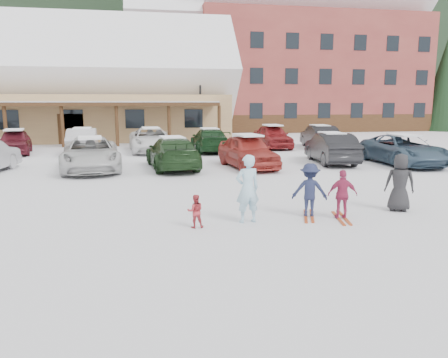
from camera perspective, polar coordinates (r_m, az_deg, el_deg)
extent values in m
plane|color=white|center=(11.03, -0.59, -6.07)|extent=(160.00, 160.00, 0.00)
cube|color=black|center=(96.78, -9.80, 19.40)|extent=(300.00, 70.00, 38.00)
cube|color=tan|center=(39.13, -21.23, 7.54)|extent=(28.00, 10.00, 3.60)
cube|color=#422814|center=(33.03, -23.33, 8.97)|extent=(25.20, 2.60, 0.25)
cube|color=white|center=(39.19, -21.58, 13.00)|extent=(29.12, 9.69, 9.69)
cube|color=maroon|center=(51.70, 9.98, 13.17)|extent=(24.00, 14.00, 12.00)
cube|color=maroon|center=(48.52, -7.89, 11.66)|extent=(7.00, 12.60, 9.00)
cube|color=#422814|center=(45.20, 12.87, 7.07)|extent=(24.00, 0.10, 1.80)
cylinder|color=black|center=(35.14, -3.11, 10.20)|extent=(0.16, 0.16, 6.32)
cube|color=black|center=(35.30, -3.17, 15.54)|extent=(0.50, 0.25, 0.25)
cylinder|color=black|center=(53.09, 26.55, 6.42)|extent=(0.60, 0.60, 1.32)
cone|color=black|center=(53.14, 27.03, 12.45)|extent=(4.84, 4.84, 9.90)
cylinder|color=black|center=(55.06, -2.31, 7.43)|extent=(0.60, 0.60, 1.08)
cone|color=black|center=(55.04, -2.34, 12.20)|extent=(3.96, 3.96, 8.10)
cylinder|color=black|center=(66.89, 22.11, 7.30)|extent=(0.60, 0.60, 1.38)
cone|color=black|center=(66.93, 22.45, 12.31)|extent=(5.06, 5.06, 10.35)
imported|color=#A4D0E4|center=(11.12, 3.08, -1.28)|extent=(0.70, 0.52, 1.76)
imported|color=#AD2F37|center=(10.76, -3.77, -4.21)|extent=(0.41, 0.33, 0.83)
imported|color=#1B213F|center=(11.93, 11.13, -1.44)|extent=(1.06, 0.82, 1.45)
cube|color=#A93F18|center=(12.09, 11.01, -4.74)|extent=(0.66, 1.39, 0.03)
imported|color=#A72B53|center=(11.91, 15.23, -1.97)|extent=(0.82, 0.48, 1.31)
cube|color=#A93F18|center=(12.05, 15.09, -4.95)|extent=(0.50, 1.41, 0.03)
imported|color=#242325|center=(13.26, 21.98, -0.42)|extent=(0.95, 0.81, 1.64)
imported|color=silver|center=(20.56, -17.00, 3.15)|extent=(3.04, 5.62, 1.50)
imported|color=#1E391B|center=(20.35, -6.76, 3.40)|extent=(2.52, 5.20, 1.46)
imported|color=#AB332B|center=(20.52, 3.11, 3.63)|extent=(2.42, 4.73, 1.54)
imported|color=black|center=(22.71, 13.83, 3.95)|extent=(2.14, 4.79, 1.52)
imported|color=#374E62|center=(23.26, 22.37, 3.55)|extent=(2.53, 5.31, 1.46)
imported|color=maroon|center=(28.71, -25.64, 4.40)|extent=(2.43, 4.50, 1.45)
imported|color=silver|center=(27.38, -17.96, 4.75)|extent=(1.92, 4.72, 1.52)
imported|color=white|center=(27.37, -9.51, 5.06)|extent=(2.81, 5.51, 1.49)
imported|color=#143418|center=(27.14, -1.89, 5.10)|extent=(2.05, 4.96, 1.44)
imported|color=maroon|center=(29.50, 6.35, 5.54)|extent=(1.89, 4.54, 1.54)
imported|color=black|center=(30.21, 12.38, 5.44)|extent=(2.07, 4.72, 1.51)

